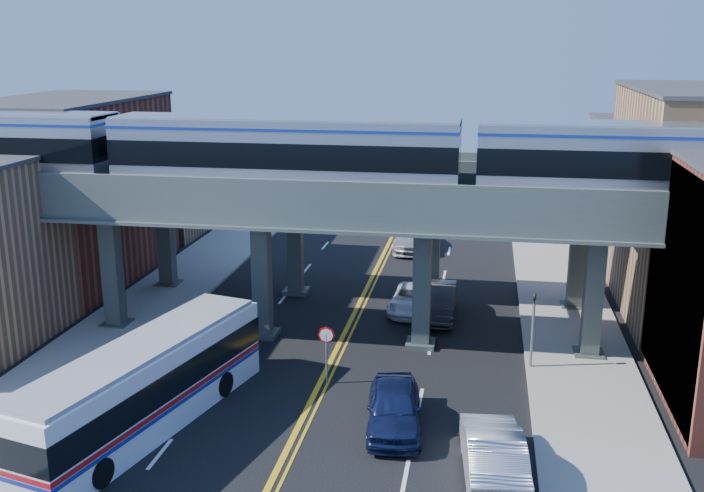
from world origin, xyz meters
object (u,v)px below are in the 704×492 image
at_px(car_lane_a, 394,407).
at_px(car_lane_b, 438,301).
at_px(stop_sign, 327,346).
at_px(car_parked_curb, 493,453).
at_px(car_lane_c, 413,299).
at_px(car_lane_d, 412,237).
at_px(transit_train, 285,152).
at_px(traffic_signal, 533,322).
at_px(transit_bus, 144,387).

xyz_separation_m(car_lane_a, car_lane_b, (0.85, 12.91, 0.02)).
bearing_deg(stop_sign, car_parked_curb, -42.28).
relative_size(stop_sign, car_lane_c, 0.53).
bearing_deg(car_lane_a, car_lane_d, 87.74).
relative_size(car_lane_c, car_parked_curb, 0.88).
relative_size(transit_train, traffic_signal, 12.47).
bearing_deg(transit_train, car_parked_curb, -48.68).
bearing_deg(car_lane_c, car_parked_curb, -71.90).
relative_size(transit_train, transit_bus, 3.92).
bearing_deg(stop_sign, car_lane_c, 74.27).
height_order(car_lane_a, car_lane_b, car_lane_b).
height_order(transit_train, car_lane_c, transit_train).
bearing_deg(transit_train, car_lane_c, 40.96).
bearing_deg(traffic_signal, car_lane_a, -129.86).
bearing_deg(car_lane_d, transit_bus, -108.06).
relative_size(transit_train, car_lane_b, 9.43).
relative_size(car_lane_b, car_lane_d, 0.88).
xyz_separation_m(transit_bus, car_lane_b, (10.39, 14.43, -0.79)).
bearing_deg(stop_sign, transit_train, 120.63).
distance_m(transit_bus, car_lane_a, 9.69).
bearing_deg(car_parked_curb, stop_sign, -47.83).
xyz_separation_m(stop_sign, car_lane_b, (4.24, 9.31, -0.87)).
height_order(car_lane_c, car_parked_curb, car_parked_curb).
height_order(traffic_signal, car_lane_b, traffic_signal).
bearing_deg(transit_train, traffic_signal, -9.57).
height_order(stop_sign, transit_bus, transit_bus).
bearing_deg(car_lane_d, car_lane_c, -87.23).
relative_size(transit_bus, car_lane_b, 2.41).
bearing_deg(car_lane_c, car_lane_a, -84.20).
distance_m(car_lane_a, car_parked_curb, 4.76).
xyz_separation_m(transit_train, transit_bus, (-3.19, -10.12, -7.74)).
xyz_separation_m(transit_train, car_lane_c, (5.78, 5.02, -8.74)).
bearing_deg(car_parked_curb, transit_train, -54.23).
distance_m(traffic_signal, car_lane_c, 9.42).
height_order(stop_sign, traffic_signal, traffic_signal).
xyz_separation_m(traffic_signal, car_lane_c, (-6.08, 7.02, -1.61)).
xyz_separation_m(stop_sign, car_lane_a, (3.39, -3.60, -0.88)).
height_order(transit_train, car_lane_a, transit_train).
distance_m(car_lane_c, car_lane_d, 13.26).
xyz_separation_m(stop_sign, car_lane_c, (2.82, 10.02, -1.07)).
relative_size(stop_sign, car_lane_d, 0.43).
bearing_deg(car_lane_a, car_lane_c, 86.10).
height_order(traffic_signal, car_parked_curb, traffic_signal).
relative_size(stop_sign, car_lane_b, 0.48).
bearing_deg(transit_train, transit_bus, -107.49).
xyz_separation_m(transit_train, car_lane_a, (6.35, -8.60, -8.55)).
height_order(car_lane_a, car_parked_curb, car_parked_curb).
bearing_deg(car_lane_a, stop_sign, 127.01).
bearing_deg(car_lane_d, car_parked_curb, -82.18).
distance_m(transit_bus, car_parked_curb, 13.40).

